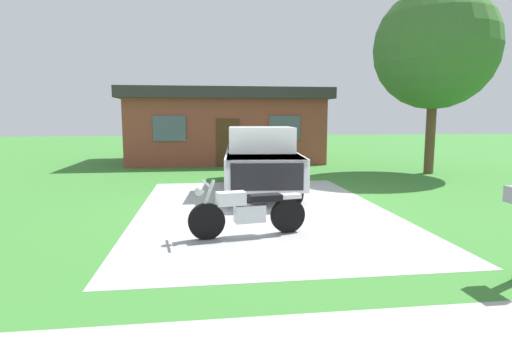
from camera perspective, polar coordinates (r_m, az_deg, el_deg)
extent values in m
plane|color=#3A7D32|center=(9.62, 0.93, -5.58)|extent=(80.00, 80.00, 0.00)
cube|color=#A2A2A2|center=(9.62, 0.93, -5.57)|extent=(5.79, 8.39, 0.01)
cylinder|color=black|center=(7.35, -6.96, -7.10)|extent=(0.67, 0.22, 0.66)
cylinder|color=black|center=(7.75, 4.49, -6.31)|extent=(0.67, 0.22, 0.66)
cube|color=silver|center=(7.50, -0.90, -6.05)|extent=(0.59, 0.35, 0.32)
cube|color=silver|center=(7.35, -3.54, -3.94)|extent=(0.55, 0.34, 0.24)
cube|color=black|center=(7.52, 1.31, -3.82)|extent=(0.64, 0.37, 0.12)
cube|color=silver|center=(7.67, 4.52, -3.62)|extent=(0.51, 0.27, 0.08)
cylinder|color=silver|center=(7.27, -7.00, -4.28)|extent=(0.34, 0.11, 0.77)
cylinder|color=silver|center=(7.21, -7.04, -1.79)|extent=(0.15, 0.70, 0.04)
sphere|color=silver|center=(7.22, -7.97, -2.92)|extent=(0.16, 0.16, 0.16)
cylinder|color=black|center=(10.55, 5.59, -2.12)|extent=(0.36, 0.86, 0.84)
cylinder|color=black|center=(10.43, -3.36, -2.21)|extent=(0.36, 0.86, 0.84)
cylinder|color=black|center=(13.98, 3.48, 0.27)|extent=(0.36, 0.86, 0.84)
cylinder|color=black|center=(13.90, -3.25, 0.22)|extent=(0.36, 0.86, 0.84)
cube|color=silver|center=(12.19, 0.55, 1.01)|extent=(2.43, 5.74, 0.80)
cube|color=silver|center=(10.32, 1.17, 1.51)|extent=(2.04, 2.04, 0.20)
cube|color=silver|center=(11.73, 0.67, 4.43)|extent=(1.94, 2.03, 0.70)
cube|color=#3F4C56|center=(10.93, 0.93, 3.69)|extent=(1.71, 0.29, 0.60)
cube|color=black|center=(13.70, 0.16, 2.78)|extent=(2.08, 2.54, 0.50)
cube|color=black|center=(9.44, 1.57, -0.89)|extent=(1.70, 0.23, 0.64)
cylinder|color=brown|center=(17.12, 23.31, 4.89)|extent=(0.36, 0.36, 3.16)
sphere|color=#3B6C2E|center=(17.30, 23.88, 15.44)|extent=(4.56, 4.56, 4.56)
cube|color=brown|center=(20.42, -4.37, 5.58)|extent=(9.00, 5.00, 3.00)
cube|color=#383333|center=(20.44, -4.42, 10.49)|extent=(9.60, 5.60, 0.50)
cube|color=#4C2D19|center=(17.92, -3.93, 3.88)|extent=(1.00, 0.08, 2.10)
cube|color=#4C5966|center=(17.92, -12.06, 5.81)|extent=(1.40, 0.06, 1.10)
cube|color=#4C5966|center=(18.21, 4.03, 5.98)|extent=(1.40, 0.06, 1.10)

